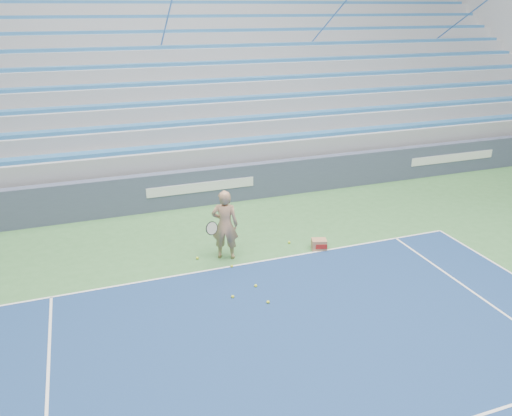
{
  "coord_description": "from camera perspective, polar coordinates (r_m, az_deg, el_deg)",
  "views": [
    {
      "loc": [
        -3.13,
        2.26,
        5.51
      ],
      "look_at": [
        0.5,
        12.38,
        1.15
      ],
      "focal_mm": 35.0,
      "sensor_mm": 36.0,
      "label": 1
    }
  ],
  "objects": [
    {
      "name": "tennis_ball_5",
      "position": [
        10.65,
        -0.04,
        -8.88
      ],
      "size": [
        0.07,
        0.07,
        0.07
      ],
      "primitive_type": "sphere",
      "color": "#CEDD2D",
      "rests_on": "ground"
    },
    {
      "name": "sponsor_barrier",
      "position": [
        14.83,
        -6.38,
        2.39
      ],
      "size": [
        30.0,
        0.32,
        1.1
      ],
      "color": "#404861",
      "rests_on": "ground"
    },
    {
      "name": "tennis_ball_4",
      "position": [
        12.51,
        3.82,
        -3.94
      ],
      "size": [
        0.07,
        0.07,
        0.07
      ],
      "primitive_type": "sphere",
      "color": "#CEDD2D",
      "rests_on": "ground"
    },
    {
      "name": "tennis_ball_0",
      "position": [
        10.12,
        1.39,
        -10.71
      ],
      "size": [
        0.07,
        0.07,
        0.07
      ],
      "primitive_type": "sphere",
      "color": "#CEDD2D",
      "rests_on": "ground"
    },
    {
      "name": "tennis_ball_1",
      "position": [
        11.4,
        -2.79,
        -6.67
      ],
      "size": [
        0.07,
        0.07,
        0.07
      ],
      "primitive_type": "sphere",
      "color": "#CEDD2D",
      "rests_on": "ground"
    },
    {
      "name": "bleachers",
      "position": [
        19.84,
        -10.65,
        12.57
      ],
      "size": [
        31.0,
        9.15,
        7.3
      ],
      "color": "#94969C",
      "rests_on": "ground"
    },
    {
      "name": "tennis_ball_2",
      "position": [
        10.29,
        -2.68,
        -10.09
      ],
      "size": [
        0.07,
        0.07,
        0.07
      ],
      "primitive_type": "sphere",
      "color": "#CEDD2D",
      "rests_on": "ground"
    },
    {
      "name": "tennis_ball_3",
      "position": [
        11.81,
        -6.72,
        -5.71
      ],
      "size": [
        0.07,
        0.07,
        0.07
      ],
      "primitive_type": "sphere",
      "color": "#CEDD2D",
      "rests_on": "ground"
    },
    {
      "name": "ball_box",
      "position": [
        12.25,
        7.21,
        -4.15
      ],
      "size": [
        0.41,
        0.36,
        0.26
      ],
      "color": "#A2724E",
      "rests_on": "ground"
    },
    {
      "name": "tennis_player",
      "position": [
        11.49,
        -3.58,
        -1.94
      ],
      "size": [
        0.97,
        0.92,
        1.68
      ],
      "color": "tan",
      "rests_on": "ground"
    }
  ]
}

